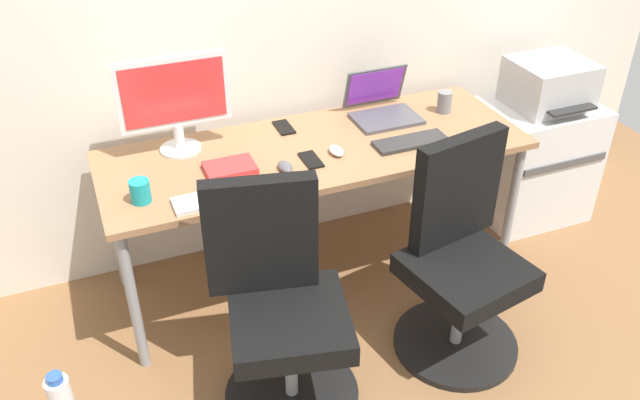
% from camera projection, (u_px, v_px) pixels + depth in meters
% --- Properties ---
extents(ground_plane, '(5.28, 5.28, 0.00)m').
position_uv_depth(ground_plane, '(316.00, 273.00, 3.37)').
color(ground_plane, brown).
extents(desk, '(1.91, 0.68, 0.72)m').
position_uv_depth(desk, '(316.00, 158.00, 3.01)').
color(desk, '#996B47').
rests_on(desk, ground).
extents(office_chair_left, '(0.54, 0.54, 0.94)m').
position_uv_depth(office_chair_left, '(281.00, 310.00, 2.53)').
color(office_chair_left, black).
rests_on(office_chair_left, ground).
extents(office_chair_right, '(0.54, 0.54, 0.94)m').
position_uv_depth(office_chair_right, '(460.00, 261.00, 2.77)').
color(office_chair_right, black).
rests_on(office_chair_right, ground).
extents(side_cabinet, '(0.57, 0.47, 0.66)m').
position_uv_depth(side_cabinet, '(533.00, 160.00, 3.67)').
color(side_cabinet, silver).
rests_on(side_cabinet, ground).
extents(printer, '(0.38, 0.40, 0.24)m').
position_uv_depth(printer, '(549.00, 84.00, 3.42)').
color(printer, '#B7B7B7').
rests_on(printer, side_cabinet).
extents(desktop_monitor, '(0.48, 0.18, 0.43)m').
position_uv_depth(desktop_monitor, '(174.00, 98.00, 2.81)').
color(desktop_monitor, silver).
rests_on(desktop_monitor, desk).
extents(open_laptop, '(0.31, 0.28, 0.22)m').
position_uv_depth(open_laptop, '(382.00, 105.00, 3.21)').
color(open_laptop, '#4C4C51').
rests_on(open_laptop, desk).
extents(keyboard_by_monitor, '(0.34, 0.12, 0.02)m').
position_uv_depth(keyboard_by_monitor, '(217.00, 198.00, 2.61)').
color(keyboard_by_monitor, silver).
rests_on(keyboard_by_monitor, desk).
extents(keyboard_by_laptop, '(0.34, 0.12, 0.02)m').
position_uv_depth(keyboard_by_laptop, '(411.00, 142.00, 2.99)').
color(keyboard_by_laptop, '#2D2D2D').
rests_on(keyboard_by_laptop, desk).
extents(mouse_by_monitor, '(0.06, 0.10, 0.03)m').
position_uv_depth(mouse_by_monitor, '(336.00, 151.00, 2.91)').
color(mouse_by_monitor, silver).
rests_on(mouse_by_monitor, desk).
extents(mouse_by_laptop, '(0.06, 0.10, 0.03)m').
position_uv_depth(mouse_by_laptop, '(285.00, 167.00, 2.80)').
color(mouse_by_laptop, '#515156').
rests_on(mouse_by_laptop, desk).
extents(coffee_mug, '(0.08, 0.08, 0.09)m').
position_uv_depth(coffee_mug, '(140.00, 191.00, 2.58)').
color(coffee_mug, teal).
rests_on(coffee_mug, desk).
extents(pen_cup, '(0.07, 0.07, 0.10)m').
position_uv_depth(pen_cup, '(444.00, 102.00, 3.24)').
color(pen_cup, slate).
rests_on(pen_cup, desk).
extents(phone_near_monitor, '(0.07, 0.14, 0.01)m').
position_uv_depth(phone_near_monitor, '(311.00, 160.00, 2.87)').
color(phone_near_monitor, black).
rests_on(phone_near_monitor, desk).
extents(phone_near_laptop, '(0.07, 0.14, 0.01)m').
position_uv_depth(phone_near_laptop, '(284.00, 127.00, 3.12)').
color(phone_near_laptop, black).
rests_on(phone_near_laptop, desk).
extents(notebook, '(0.21, 0.15, 0.03)m').
position_uv_depth(notebook, '(230.00, 168.00, 2.79)').
color(notebook, red).
rests_on(notebook, desk).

